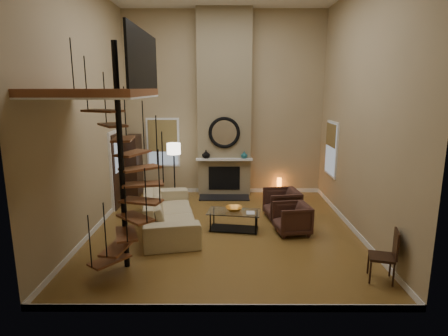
{
  "coord_description": "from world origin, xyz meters",
  "views": [
    {
      "loc": [
        0.03,
        -8.18,
        3.25
      ],
      "look_at": [
        0.0,
        0.4,
        1.4
      ],
      "focal_mm": 29.79,
      "sensor_mm": 36.0,
      "label": 1
    }
  ],
  "objects_px": {
    "hutch": "(134,166)",
    "accent_lamp": "(279,186)",
    "armchair_near": "(285,204)",
    "sofa": "(168,211)",
    "floor_lamp": "(174,153)",
    "coffee_table": "(234,218)",
    "side_chair": "(388,253)",
    "armchair_far": "(295,218)"
  },
  "relations": [
    {
      "from": "coffee_table",
      "to": "accent_lamp",
      "type": "bearing_deg",
      "value": 64.01
    },
    {
      "from": "armchair_far",
      "to": "floor_lamp",
      "type": "relative_size",
      "value": 0.45
    },
    {
      "from": "coffee_table",
      "to": "accent_lamp",
      "type": "relative_size",
      "value": 2.55
    },
    {
      "from": "armchair_near",
      "to": "side_chair",
      "type": "xyz_separation_m",
      "value": [
        1.22,
        -3.24,
        0.17
      ]
    },
    {
      "from": "coffee_table",
      "to": "side_chair",
      "type": "bearing_deg",
      "value": -43.04
    },
    {
      "from": "hutch",
      "to": "side_chair",
      "type": "xyz_separation_m",
      "value": [
        5.53,
        -5.18,
        -0.42
      ]
    },
    {
      "from": "armchair_near",
      "to": "sofa",
      "type": "bearing_deg",
      "value": -85.07
    },
    {
      "from": "armchair_far",
      "to": "sofa",
      "type": "bearing_deg",
      "value": -106.12
    },
    {
      "from": "armchair_far",
      "to": "coffee_table",
      "type": "distance_m",
      "value": 1.4
    },
    {
      "from": "accent_lamp",
      "to": "sofa",
      "type": "bearing_deg",
      "value": -136.7
    },
    {
      "from": "coffee_table",
      "to": "side_chair",
      "type": "height_order",
      "value": "side_chair"
    },
    {
      "from": "armchair_far",
      "to": "accent_lamp",
      "type": "height_order",
      "value": "armchair_far"
    },
    {
      "from": "floor_lamp",
      "to": "side_chair",
      "type": "xyz_separation_m",
      "value": [
        4.22,
        -4.67,
        -0.89
      ]
    },
    {
      "from": "accent_lamp",
      "to": "side_chair",
      "type": "bearing_deg",
      "value": -79.02
    },
    {
      "from": "sofa",
      "to": "accent_lamp",
      "type": "distance_m",
      "value": 4.19
    },
    {
      "from": "hutch",
      "to": "armchair_near",
      "type": "relative_size",
      "value": 2.18
    },
    {
      "from": "floor_lamp",
      "to": "accent_lamp",
      "type": "xyz_separation_m",
      "value": [
        3.17,
        0.75,
        -1.16
      ]
    },
    {
      "from": "hutch",
      "to": "floor_lamp",
      "type": "height_order",
      "value": "hutch"
    },
    {
      "from": "hutch",
      "to": "sofa",
      "type": "height_order",
      "value": "hutch"
    },
    {
      "from": "hutch",
      "to": "accent_lamp",
      "type": "relative_size",
      "value": 3.62
    },
    {
      "from": "coffee_table",
      "to": "floor_lamp",
      "type": "bearing_deg",
      "value": 126.2
    },
    {
      "from": "floor_lamp",
      "to": "armchair_near",
      "type": "bearing_deg",
      "value": -25.49
    },
    {
      "from": "accent_lamp",
      "to": "side_chair",
      "type": "height_order",
      "value": "side_chair"
    },
    {
      "from": "sofa",
      "to": "hutch",
      "type": "bearing_deg",
      "value": 17.22
    },
    {
      "from": "side_chair",
      "to": "hutch",
      "type": "bearing_deg",
      "value": 136.85
    },
    {
      "from": "floor_lamp",
      "to": "accent_lamp",
      "type": "height_order",
      "value": "floor_lamp"
    },
    {
      "from": "armchair_near",
      "to": "floor_lamp",
      "type": "xyz_separation_m",
      "value": [
        -3.0,
        1.43,
        1.06
      ]
    },
    {
      "from": "coffee_table",
      "to": "accent_lamp",
      "type": "xyz_separation_m",
      "value": [
        1.49,
        3.05,
        -0.03
      ]
    },
    {
      "from": "armchair_far",
      "to": "accent_lamp",
      "type": "relative_size",
      "value": 1.5
    },
    {
      "from": "armchair_far",
      "to": "side_chair",
      "type": "distance_m",
      "value": 2.47
    },
    {
      "from": "accent_lamp",
      "to": "hutch",
      "type": "bearing_deg",
      "value": -176.91
    },
    {
      "from": "coffee_table",
      "to": "sofa",
      "type": "bearing_deg",
      "value": 173.39
    },
    {
      "from": "armchair_far",
      "to": "coffee_table",
      "type": "xyz_separation_m",
      "value": [
        -1.38,
        0.2,
        -0.07
      ]
    },
    {
      "from": "hutch",
      "to": "side_chair",
      "type": "relative_size",
      "value": 1.99
    },
    {
      "from": "hutch",
      "to": "accent_lamp",
      "type": "distance_m",
      "value": 4.54
    },
    {
      "from": "sofa",
      "to": "armchair_far",
      "type": "height_order",
      "value": "sofa"
    },
    {
      "from": "sofa",
      "to": "coffee_table",
      "type": "relative_size",
      "value": 2.3
    },
    {
      "from": "hutch",
      "to": "floor_lamp",
      "type": "xyz_separation_m",
      "value": [
        1.31,
        -0.51,
        0.46
      ]
    },
    {
      "from": "hutch",
      "to": "side_chair",
      "type": "height_order",
      "value": "hutch"
    },
    {
      "from": "floor_lamp",
      "to": "accent_lamp",
      "type": "bearing_deg",
      "value": 13.37
    },
    {
      "from": "hutch",
      "to": "coffee_table",
      "type": "xyz_separation_m",
      "value": [
        2.99,
        -2.81,
        -0.67
      ]
    },
    {
      "from": "armchair_near",
      "to": "armchair_far",
      "type": "distance_m",
      "value": 1.07
    }
  ]
}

